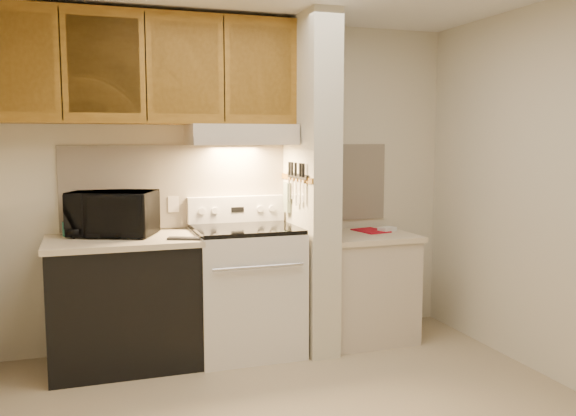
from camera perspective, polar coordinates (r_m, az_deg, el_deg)
name	(u,v)px	position (r m, az deg, el deg)	size (l,w,h in m)	color
wall_back	(234,183)	(4.80, -5.06, 2.35)	(3.60, 0.02, 2.50)	beige
wall_right	(560,193)	(4.31, 24.12, 1.33)	(0.02, 3.00, 2.50)	beige
backsplash	(235,185)	(4.79, -5.02, 2.17)	(2.60, 0.02, 0.63)	#FDEACC
range_body	(246,292)	(4.59, -3.95, -7.82)	(0.76, 0.65, 0.92)	silver
oven_window	(257,297)	(4.29, -2.87, -8.31)	(0.50, 0.01, 0.30)	black
oven_handle	(259,267)	(4.20, -2.75, -5.53)	(0.02, 0.02, 0.65)	silver
cooktop	(246,229)	(4.50, -3.99, -1.95)	(0.74, 0.64, 0.03)	black
range_backguard	(236,209)	(4.76, -4.87, -0.10)	(0.76, 0.08, 0.20)	silver
range_display	(238,210)	(4.72, -4.75, -0.15)	(0.10, 0.01, 0.04)	black
range_knob_left_outer	(202,211)	(4.66, -8.08, -0.28)	(0.05, 0.05, 0.02)	silver
range_knob_left_inner	(215,211)	(4.68, -6.88, -0.24)	(0.05, 0.05, 0.02)	silver
range_knob_right_inner	(260,209)	(4.76, -2.63, -0.08)	(0.05, 0.05, 0.02)	silver
range_knob_right_outer	(272,208)	(4.79, -1.48, -0.03)	(0.05, 0.05, 0.02)	silver
dishwasher_front	(124,305)	(4.48, -15.06, -8.74)	(1.00, 0.63, 0.87)	black
left_countertop	(122,241)	(4.38, -15.24, -2.99)	(1.04, 0.67, 0.04)	beige
spoon_rest	(184,238)	(4.22, -9.66, -2.82)	(0.23, 0.07, 0.02)	black
teal_jar	(69,229)	(4.59, -19.80, -1.82)	(0.09, 0.09, 0.10)	#215E4E
outlet	(173,204)	(4.70, -10.67, 0.34)	(0.08, 0.01, 0.12)	beige
microwave	(113,213)	(4.50, -16.05, -0.49)	(0.57, 0.39, 0.32)	black
partition_pillar	(311,185)	(4.61, 2.14, 2.21)	(0.22, 0.70, 2.50)	beige
pillar_trim	(296,178)	(4.57, 0.78, 2.80)	(0.01, 0.70, 0.04)	#8E611D
knife_strip	(298,176)	(4.52, 0.91, 3.01)	(0.02, 0.42, 0.04)	black
knife_blade_a	(303,191)	(4.38, 1.41, 1.59)	(0.01, 0.04, 0.16)	silver
knife_handle_a	(303,170)	(4.37, 1.43, 3.55)	(0.02, 0.02, 0.10)	black
knife_blade_b	(300,192)	(4.45, 1.10, 1.54)	(0.01, 0.04, 0.18)	silver
knife_handle_b	(300,170)	(4.43, 1.18, 3.58)	(0.02, 0.02, 0.10)	black
knife_blade_c	(296,192)	(4.52, 0.77, 1.49)	(0.01, 0.04, 0.20)	silver
knife_handle_c	(296,169)	(4.53, 0.72, 3.65)	(0.02, 0.02, 0.10)	black
knife_blade_d	(293,189)	(4.60, 0.43, 1.83)	(0.01, 0.04, 0.16)	silver
knife_handle_d	(292,169)	(4.60, 0.39, 3.70)	(0.02, 0.02, 0.10)	black
knife_blade_e	(289,189)	(4.68, 0.10, 1.78)	(0.01, 0.04, 0.18)	silver
knife_handle_e	(289,168)	(4.66, 0.14, 3.73)	(0.02, 0.02, 0.10)	black
oven_mitt	(287,197)	(4.74, -0.09, 0.99)	(0.03, 0.10, 0.23)	gray
right_cab_base	(364,289)	(4.93, 7.15, -7.52)	(0.70, 0.60, 0.81)	beige
right_countertop	(365,236)	(4.84, 7.22, -2.64)	(0.74, 0.64, 0.04)	beige
red_folder	(371,231)	(4.97, 7.76, -2.12)	(0.21, 0.28, 0.01)	#AB0C1A
white_box	(387,229)	(4.98, 9.26, -1.98)	(0.14, 0.09, 0.04)	white
range_hood	(241,135)	(4.57, -4.46, 6.86)	(0.78, 0.44, 0.15)	beige
hood_lip	(248,141)	(4.37, -3.78, 6.29)	(0.78, 0.04, 0.06)	beige
upper_cabinets	(144,69)	(4.53, -13.37, 12.54)	(2.18, 0.33, 0.77)	#8E611D
cab_door_a	(15,62)	(4.37, -24.17, 12.38)	(0.46, 0.01, 0.63)	#8E611D
cab_gap_a	(61,63)	(4.35, -20.51, 12.56)	(0.01, 0.01, 0.73)	black
cab_door_b	(104,65)	(4.35, -16.84, 12.69)	(0.46, 0.01, 0.63)	#8E611D
cab_gap_b	(146,66)	(4.37, -13.17, 12.77)	(0.01, 0.01, 0.73)	black
cab_door_c	(186,68)	(4.40, -9.55, 12.80)	(0.46, 0.01, 0.63)	#8E611D
cab_gap_c	(224,69)	(4.45, -6.00, 12.78)	(0.01, 0.01, 0.73)	black
cab_door_d	(261,71)	(4.52, -2.54, 12.71)	(0.46, 0.01, 0.63)	#8E611D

